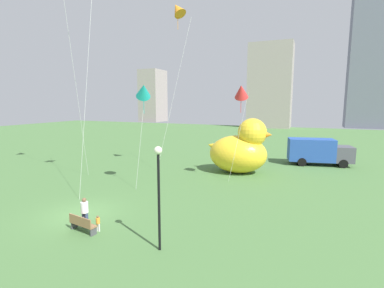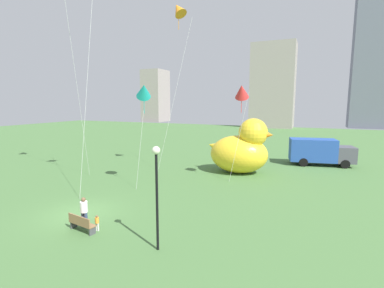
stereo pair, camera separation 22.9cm
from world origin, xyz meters
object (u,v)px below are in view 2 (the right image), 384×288
Objects in this scene: person_adult at (84,210)px; lamppost at (157,181)px; box_truck at (320,152)px; kite_orange at (179,10)px; park_bench at (81,223)px; kite_red at (242,91)px; kite_teal at (144,91)px; giant_inflatable_duck at (241,150)px; person_child at (97,222)px.

person_adult is 0.34× the size of lamppost.
kite_orange reaches higher than box_truck.
kite_orange reaches higher than park_bench.
park_bench is at bearing -114.58° from kite_red.
kite_orange is at bearing 90.90° from person_adult.
park_bench is 25.32m from box_truck.
kite_teal is at bearing -145.92° from kite_red.
kite_red reaches higher than lamppost.
giant_inflatable_duck is 6.64m from kite_red.
kite_teal is at bearing -124.18° from giant_inflatable_duck.
person_adult is 0.19× the size of kite_red.
person_adult is at bearing 173.13° from lamppost.
giant_inflatable_duck is 0.41× the size of kite_orange.
kite_red is (4.79, 11.54, 7.14)m from person_child.
giant_inflatable_duck is (4.99, 15.18, 1.36)m from person_adult.
box_truck is 0.81× the size of kite_red.
park_bench is 0.27× the size of giant_inflatable_duck.
box_truck is at bearing 43.72° from giant_inflatable_duck.
lamppost is (-0.00, -15.78, 1.04)m from giant_inflatable_duck.
kite_teal is (-5.53, -8.14, 5.35)m from giant_inflatable_duck.
kite_teal reaches higher than lamppost.
kite_teal reaches higher than person_adult.
lamppost reaches higher than person_adult.
giant_inflatable_duck is at bearing 102.54° from kite_red.
person_adult is 0.24× the size of box_truck.
park_bench is 0.36× the size of lamppost.
person_child is 19.04m from kite_orange.
lamppost is 12.74m from kite_red.
person_child is (0.68, 0.42, -0.00)m from park_bench.
giant_inflatable_duck is 0.76× the size of kite_teal.
person_child is 0.13× the size of giant_inflatable_duck.
kite_red reaches higher than person_adult.
park_bench is 2.04× the size of person_child.
kite_red is (-6.14, -10.52, 6.16)m from box_truck.
park_bench is 0.80m from person_child.
box_truck reaches higher than park_bench.
giant_inflatable_duck reaches higher than park_bench.
kite_teal is at bearing 96.77° from park_bench.
kite_orange is at bearing -141.89° from box_truck.
kite_teal reaches higher than box_truck.
kite_orange reaches higher than giant_inflatable_duck.
kite_red is (0.85, -3.83, 5.36)m from giant_inflatable_duck.
box_truck reaches higher than person_child.
lamppost reaches higher than person_child.
park_bench is 19.28m from kite_orange.
box_truck is (11.62, 22.48, 0.98)m from park_bench.
person_child is 0.06× the size of kite_orange.
kite_orange is 9.41m from kite_red.
kite_orange reaches higher than kite_teal.
kite_teal reaches higher than person_child.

